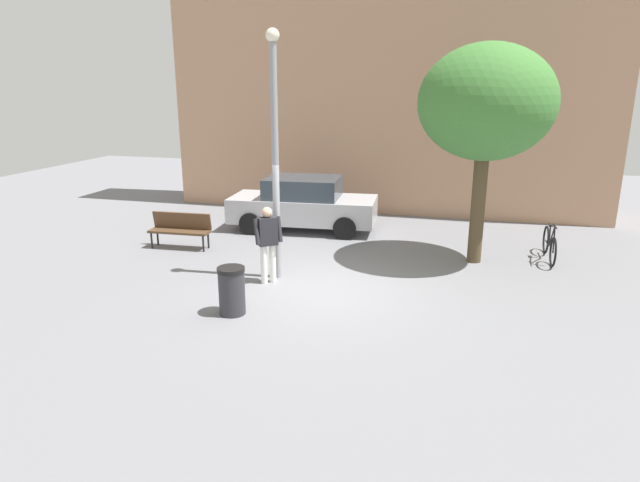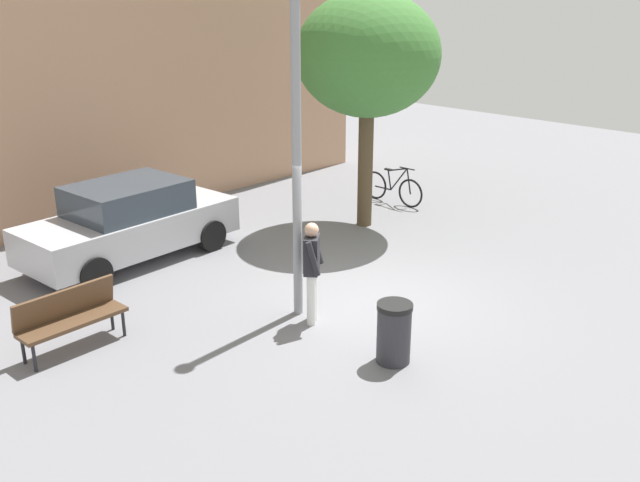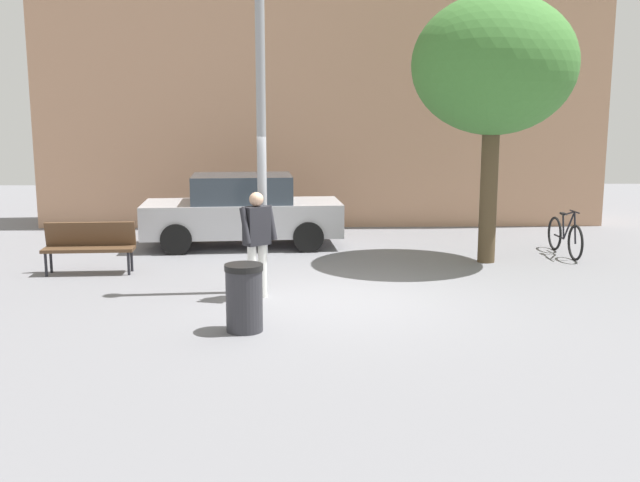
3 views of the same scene
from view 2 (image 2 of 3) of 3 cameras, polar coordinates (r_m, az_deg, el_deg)
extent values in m
plane|color=slate|center=(12.17, 3.91, -4.85)|extent=(36.00, 36.00, 0.00)
cube|color=tan|center=(17.54, -17.23, 17.30)|extent=(14.23, 2.00, 9.09)
cylinder|color=gray|center=(10.90, -1.89, 6.01)|extent=(0.15, 0.15, 4.94)
cylinder|color=white|center=(11.34, -0.60, -4.36)|extent=(0.14, 0.14, 0.85)
cylinder|color=white|center=(11.16, -0.72, -4.77)|extent=(0.14, 0.14, 0.85)
cube|color=#232328|center=(10.97, -0.67, -1.12)|extent=(0.45, 0.42, 0.60)
sphere|color=tan|center=(10.83, -0.68, 0.91)|extent=(0.22, 0.22, 0.22)
cylinder|color=#232328|center=(11.19, -0.27, -0.53)|extent=(0.21, 0.23, 0.55)
cylinder|color=#232328|center=(10.73, -0.57, -1.45)|extent=(0.21, 0.23, 0.55)
cube|color=#513823|center=(11.02, -19.31, -6.19)|extent=(1.62, 0.52, 0.06)
cube|color=#513823|center=(11.07, -19.94, -4.71)|extent=(1.60, 0.21, 0.44)
cylinder|color=black|center=(11.30, -15.60, -6.44)|extent=(0.05, 0.05, 0.42)
cylinder|color=black|center=(10.72, -22.09, -8.76)|extent=(0.05, 0.05, 0.42)
cylinder|color=black|center=(11.55, -16.47, -5.94)|extent=(0.05, 0.05, 0.42)
cylinder|color=black|center=(10.98, -22.86, -8.17)|extent=(0.05, 0.05, 0.42)
cylinder|color=#4E3E28|center=(15.65, 3.69, 6.00)|extent=(0.33, 0.33, 2.67)
ellipsoid|color=#3E7833|center=(15.26, 3.89, 14.80)|extent=(3.06, 3.06, 2.60)
torus|color=black|center=(17.28, 7.32, 3.84)|extent=(0.07, 0.71, 0.71)
torus|color=black|center=(17.92, 4.49, 4.53)|extent=(0.07, 0.71, 0.71)
cylinder|color=black|center=(17.41, 6.39, 4.98)|extent=(0.05, 0.50, 0.64)
cylinder|color=black|center=(17.38, 6.29, 5.76)|extent=(0.05, 0.58, 0.18)
cylinder|color=black|center=(17.60, 5.65, 4.91)|extent=(0.04, 0.14, 0.48)
cylinder|color=black|center=(17.78, 5.11, 4.30)|extent=(0.05, 0.50, 0.04)
cylinder|color=black|center=(17.24, 7.19, 4.80)|extent=(0.04, 0.17, 0.63)
cube|color=black|center=(17.56, 5.55, 5.78)|extent=(0.09, 0.20, 0.04)
cylinder|color=black|center=(17.20, 7.06, 5.83)|extent=(0.04, 0.44, 0.03)
cube|color=#B7B7BC|center=(14.24, -15.08, 0.91)|extent=(4.32, 2.02, 0.70)
cube|color=#333D47|center=(14.05, -15.31, 3.34)|extent=(2.21, 1.72, 0.60)
cylinder|color=black|center=(15.69, -12.65, 1.72)|extent=(0.66, 0.27, 0.64)
cylinder|color=black|center=(14.49, -8.81, 0.46)|extent=(0.66, 0.27, 0.64)
cylinder|color=black|center=(14.35, -21.21, -0.90)|extent=(0.66, 0.27, 0.64)
cylinder|color=black|center=(13.03, -17.79, -2.56)|extent=(0.66, 0.27, 0.64)
cylinder|color=#2D2D33|center=(10.16, 5.98, -7.59)|extent=(0.49, 0.49, 0.83)
cylinder|color=black|center=(9.96, 6.07, -5.27)|extent=(0.51, 0.51, 0.08)
camera|label=1|loc=(11.62, 60.80, 5.17)|focal=30.78mm
camera|label=3|loc=(9.00, 67.65, -6.97)|focal=41.12mm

